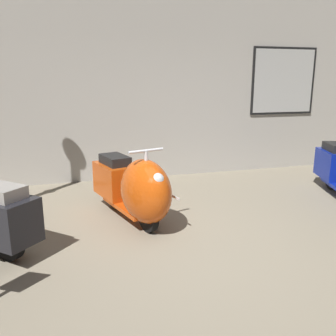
{
  "coord_description": "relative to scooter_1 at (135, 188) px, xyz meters",
  "views": [
    {
      "loc": [
        -1.26,
        -2.94,
        1.72
      ],
      "look_at": [
        -0.06,
        1.36,
        0.62
      ],
      "focal_mm": 38.52,
      "sensor_mm": 36.0,
      "label": 1
    }
  ],
  "objects": [
    {
      "name": "showroom_back_wall",
      "position": [
        0.53,
        2.15,
        1.49
      ],
      "size": [
        18.0,
        0.24,
        3.87
      ],
      "color": "#ADA89E",
      "rests_on": "ground"
    },
    {
      "name": "ground_plane",
      "position": [
        0.52,
        -1.16,
        -0.44
      ],
      "size": [
        60.0,
        60.0,
        0.0
      ],
      "primitive_type": "plane",
      "color": "gray"
    },
    {
      "name": "scooter_1",
      "position": [
        0.0,
        0.0,
        0.0
      ],
      "size": [
        0.88,
        1.64,
        0.97
      ],
      "rotation": [
        0.0,
        0.0,
        -1.28
      ],
      "color": "black",
      "rests_on": "ground"
    }
  ]
}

